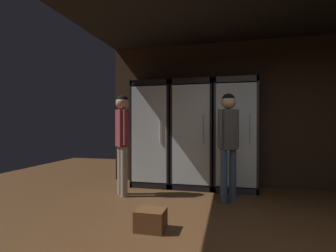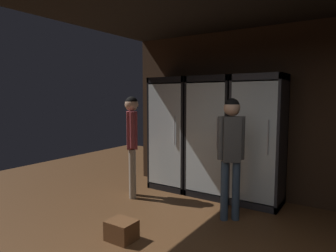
{
  "view_description": "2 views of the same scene",
  "coord_description": "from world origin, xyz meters",
  "px_view_note": "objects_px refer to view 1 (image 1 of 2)",
  "views": [
    {
      "loc": [
        -0.61,
        -2.15,
        1.19
      ],
      "look_at": [
        -1.67,
        2.29,
        1.16
      ],
      "focal_mm": 27.51,
      "sensor_mm": 36.0,
      "label": 1
    },
    {
      "loc": [
        0.83,
        -1.88,
        1.68
      ],
      "look_at": [
        -1.9,
        2.28,
        1.19
      ],
      "focal_mm": 31.77,
      "sensor_mm": 36.0,
      "label": 2
    }
  ],
  "objects_px": {
    "cooler_far_left": "(154,135)",
    "shopper_near": "(228,134)",
    "cooler_left": "(193,135)",
    "cooler_center": "(235,135)",
    "wine_crate_floor": "(151,220)",
    "shopper_far": "(122,133)"
  },
  "relations": [
    {
      "from": "shopper_near",
      "to": "cooler_far_left",
      "type": "bearing_deg",
      "value": 149.08
    },
    {
      "from": "cooler_left",
      "to": "wine_crate_floor",
      "type": "xyz_separation_m",
      "value": [
        -0.19,
        -2.11,
        -0.87
      ]
    },
    {
      "from": "cooler_far_left",
      "to": "cooler_center",
      "type": "relative_size",
      "value": 1.0
    },
    {
      "from": "shopper_far",
      "to": "wine_crate_floor",
      "type": "height_order",
      "value": "shopper_far"
    },
    {
      "from": "cooler_left",
      "to": "shopper_far",
      "type": "bearing_deg",
      "value": -141.48
    },
    {
      "from": "cooler_left",
      "to": "wine_crate_floor",
      "type": "relative_size",
      "value": 6.18
    },
    {
      "from": "shopper_far",
      "to": "cooler_center",
      "type": "bearing_deg",
      "value": 24.73
    },
    {
      "from": "cooler_far_left",
      "to": "shopper_near",
      "type": "relative_size",
      "value": 1.22
    },
    {
      "from": "wine_crate_floor",
      "to": "cooler_center",
      "type": "bearing_deg",
      "value": 65.21
    },
    {
      "from": "cooler_far_left",
      "to": "shopper_near",
      "type": "xyz_separation_m",
      "value": [
        1.44,
        -0.86,
        0.06
      ]
    },
    {
      "from": "cooler_far_left",
      "to": "wine_crate_floor",
      "type": "height_order",
      "value": "cooler_far_left"
    },
    {
      "from": "cooler_far_left",
      "to": "shopper_near",
      "type": "distance_m",
      "value": 1.68
    },
    {
      "from": "cooler_far_left",
      "to": "cooler_center",
      "type": "xyz_separation_m",
      "value": [
        1.56,
        -0.0,
        0.0
      ]
    },
    {
      "from": "cooler_left",
      "to": "cooler_center",
      "type": "xyz_separation_m",
      "value": [
        0.78,
        -0.0,
        0.01
      ]
    },
    {
      "from": "shopper_far",
      "to": "shopper_near",
      "type": "bearing_deg",
      "value": -0.13
    },
    {
      "from": "cooler_far_left",
      "to": "wine_crate_floor",
      "type": "distance_m",
      "value": 2.36
    },
    {
      "from": "cooler_far_left",
      "to": "cooler_center",
      "type": "height_order",
      "value": "same"
    },
    {
      "from": "cooler_left",
      "to": "shopper_near",
      "type": "bearing_deg",
      "value": -52.73
    },
    {
      "from": "cooler_far_left",
      "to": "cooler_left",
      "type": "height_order",
      "value": "same"
    },
    {
      "from": "shopper_near",
      "to": "cooler_center",
      "type": "bearing_deg",
      "value": 81.73
    },
    {
      "from": "cooler_center",
      "to": "shopper_near",
      "type": "relative_size",
      "value": 1.22
    },
    {
      "from": "cooler_center",
      "to": "shopper_far",
      "type": "xyz_separation_m",
      "value": [
        -1.86,
        -0.86,
        0.05
      ]
    }
  ]
}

